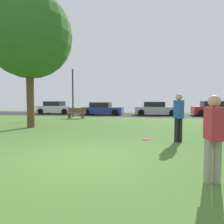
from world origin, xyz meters
name	(u,v)px	position (x,y,z in m)	size (l,w,h in m)	color
ground_plane	(77,158)	(0.00, 0.00, 0.00)	(44.00, 44.00, 0.00)	#47702D
road_strip	(133,115)	(0.00, 16.00, 0.00)	(44.00, 6.40, 0.01)	#28282B
maple_tree_near	(29,35)	(-4.75, 4.89, 5.08)	(4.70, 4.70, 7.45)	brown
person_thrower	(179,115)	(2.81, 2.56, 0.96)	(0.34, 0.39, 1.73)	black
person_bystander	(213,135)	(2.92, -0.87, 0.85)	(0.30, 0.35, 1.56)	gray
frisbee_disc	(146,139)	(1.68, 2.79, 0.01)	(0.27, 0.27, 0.03)	#EA2D6B
parked_car_white	(56,108)	(-9.24, 16.06, 0.68)	(4.27, 2.06, 1.48)	white
parked_car_blue	(102,109)	(-3.43, 15.68, 0.63)	(4.45, 2.11, 1.36)	#233893
parked_car_silver	(156,109)	(2.38, 16.18, 0.65)	(4.46, 2.05, 1.42)	#B7B7BC
parked_car_red	(215,109)	(8.20, 16.24, 0.68)	(4.34, 2.12, 1.49)	#B21E1E
park_bench	(76,113)	(-4.39, 10.61, 0.46)	(1.60, 0.45, 0.90)	brown
street_lamp_post	(73,93)	(-5.39, 12.20, 2.25)	(0.14, 0.14, 4.50)	#2D2D33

